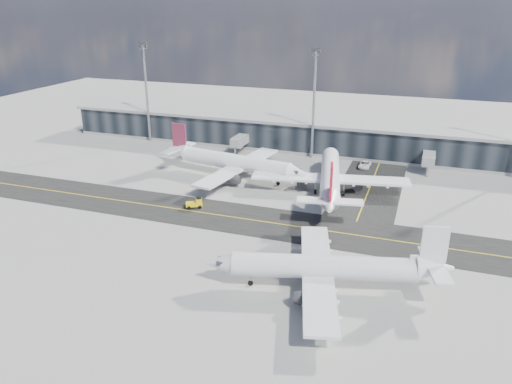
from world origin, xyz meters
TOP-DOWN VIEW (x-y plane):
  - ground at (0.00, 0.00)m, footprint 300.00×300.00m
  - taxiway_lanes at (3.91, 10.74)m, footprint 180.00×63.00m
  - terminal_concourse at (0.04, 54.93)m, footprint 152.00×19.80m
  - floodlight_masts at (0.00, 48.00)m, footprint 102.50×0.70m
  - airliner_af at (-14.19, 26.25)m, footprint 38.48×32.95m
  - airliner_redtail at (10.04, 22.65)m, footprint 34.99×40.80m
  - airliner_near at (17.47, -15.56)m, footprint 35.76×30.77m
  - baggage_tug at (-14.40, 5.84)m, footprint 3.69×3.01m
  - service_van at (14.84, 44.00)m, footprint 2.74×5.90m

SIDE VIEW (x-z plane):
  - ground at x=0.00m, z-range 0.00..0.00m
  - taxiway_lanes at x=3.91m, z-range -0.01..0.03m
  - service_van at x=14.84m, z-range 0.00..1.64m
  - baggage_tug at x=-14.40m, z-range 0.00..2.10m
  - airliner_near at x=17.47m, z-range -1.82..8.90m
  - airliner_af at x=-14.19m, z-range -1.94..9.48m
  - airliner_redtail at x=10.04m, z-range -2.06..10.07m
  - terminal_concourse at x=0.04m, z-range -0.31..8.49m
  - floodlight_masts at x=0.00m, z-range 1.16..30.06m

